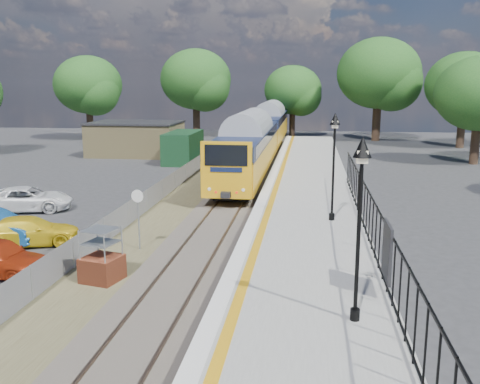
% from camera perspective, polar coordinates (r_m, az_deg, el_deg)
% --- Properties ---
extents(ground, '(120.00, 120.00, 0.00)m').
position_cam_1_polar(ground, '(18.51, -6.51, -9.79)').
color(ground, '#2D2D30').
rests_on(ground, ground).
extents(track_bed, '(5.90, 80.00, 0.29)m').
position_cam_1_polar(track_bed, '(27.61, -2.67, -2.33)').
color(track_bed, '#473F38').
rests_on(track_bed, ground).
extents(platform, '(5.00, 70.00, 0.90)m').
position_cam_1_polar(platform, '(25.49, 7.07, -2.75)').
color(platform, gray).
rests_on(platform, ground).
extents(platform_edge, '(0.90, 70.00, 0.01)m').
position_cam_1_polar(platform_edge, '(25.47, 2.45, -1.63)').
color(platform_edge, silver).
rests_on(platform_edge, platform).
extents(victorian_lamp_south, '(0.44, 0.44, 4.60)m').
position_cam_1_polar(victorian_lamp_south, '(13.00, 12.76, 0.55)').
color(victorian_lamp_south, black).
rests_on(victorian_lamp_south, platform).
extents(victorian_lamp_north, '(0.44, 0.44, 4.60)m').
position_cam_1_polar(victorian_lamp_north, '(22.86, 10.03, 5.32)').
color(victorian_lamp_north, black).
rests_on(victorian_lamp_north, platform).
extents(palisade_fence, '(0.12, 26.00, 2.00)m').
position_cam_1_polar(palisade_fence, '(19.70, 13.87, -3.13)').
color(palisade_fence, black).
rests_on(palisade_fence, platform).
extents(wire_fence, '(0.06, 52.00, 1.20)m').
position_cam_1_polar(wire_fence, '(30.55, -8.81, -0.12)').
color(wire_fence, '#999EA3').
rests_on(wire_fence, ground).
extents(outbuilding, '(10.80, 10.10, 3.12)m').
position_cam_1_polar(outbuilding, '(50.53, -10.13, 5.49)').
color(outbuilding, '#9E8C59').
rests_on(outbuilding, ground).
extents(tree_line, '(56.80, 43.80, 11.88)m').
position_cam_1_polar(tree_line, '(58.78, 4.74, 11.43)').
color(tree_line, '#332319').
rests_on(tree_line, ground).
extents(train, '(2.82, 40.83, 3.51)m').
position_cam_1_polar(train, '(47.97, 2.32, 6.33)').
color(train, orange).
rests_on(train, ground).
extents(brick_plinth, '(1.44, 1.44, 1.91)m').
position_cam_1_polar(brick_plinth, '(18.91, -14.55, -6.68)').
color(brick_plinth, brown).
rests_on(brick_plinth, ground).
extents(speed_sign, '(0.51, 0.12, 2.54)m').
position_cam_1_polar(speed_sign, '(21.85, -10.81, -1.92)').
color(speed_sign, '#999EA3').
rests_on(speed_sign, ground).
extents(car_yellow, '(4.46, 2.93, 1.20)m').
position_cam_1_polar(car_yellow, '(24.20, -21.49, -3.90)').
color(car_yellow, yellow).
rests_on(car_yellow, ground).
extents(car_white, '(5.05, 3.30, 1.29)m').
position_cam_1_polar(car_white, '(30.62, -21.78, -0.71)').
color(car_white, white).
rests_on(car_white, ground).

